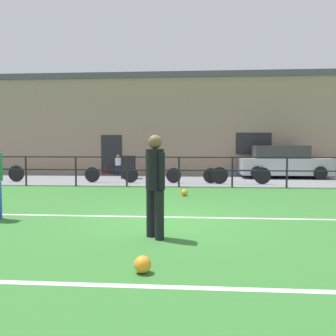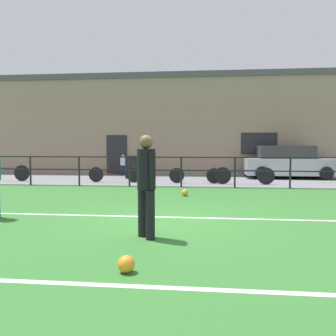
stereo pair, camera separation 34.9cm
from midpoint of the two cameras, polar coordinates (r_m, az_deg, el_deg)
The scene contains 16 objects.
ground at distance 7.46m, azimuth 0.22°, elevation -8.82°, with size 60.00×44.00×0.04m, color #33702D.
field_line_touchline at distance 7.88m, azimuth 0.56°, elevation -7.96°, with size 36.00×0.11×0.00m, color white.
field_line_hash at distance 4.24m, azimuth -4.81°, elevation -18.52°, with size 36.00×0.11×0.00m, color white.
pavement_strip at distance 15.83m, azimuth 3.43°, elevation -1.97°, with size 48.00×5.00×0.02m, color slate.
perimeter_fence at distance 13.28m, azimuth 2.92°, elevation 0.11°, with size 36.07×0.07×1.15m.
clubhouse_facade at distance 19.48m, azimuth 3.99°, elevation 7.00°, with size 28.00×2.56×5.35m.
player_goalkeeper at distance 6.01m, azimuth -1.90°, elevation -1.94°, with size 0.36×0.39×1.78m.
soccer_ball_match at distance 11.04m, azimuth 3.65°, elevation -4.01°, with size 0.21×0.21×0.21m, color orange.
soccer_ball_spare at distance 4.60m, azimuth -4.54°, elevation -15.28°, with size 0.22×0.22×0.22m, color orange.
spectator_child at distance 18.22m, azimuth -6.77°, elevation 0.74°, with size 0.29×0.19×1.08m.
parked_car_red at distance 17.64m, azimuth 19.46°, elevation 0.83°, with size 4.12×1.92×1.54m.
bicycle_parked_0 at distance 16.84m, azimuth -24.49°, elevation -0.69°, with size 2.30×0.04×0.78m.
bicycle_parked_1 at distance 14.94m, azimuth -7.97°, elevation -1.02°, with size 2.27×0.04×0.74m.
bicycle_parked_2 at distance 14.49m, azimuth 5.11°, elevation -1.18°, with size 2.15×0.04×0.72m.
bicycle_parked_3 at distance 14.40m, azimuth 12.91°, elevation -1.18°, with size 2.38×0.04×0.77m.
trash_bin_1 at distance 16.59m, azimuth -5.16°, elevation 0.18°, with size 0.64×0.54×1.06m.
Camera 2 is at (0.93, -7.22, 1.62)m, focal length 37.58 mm.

